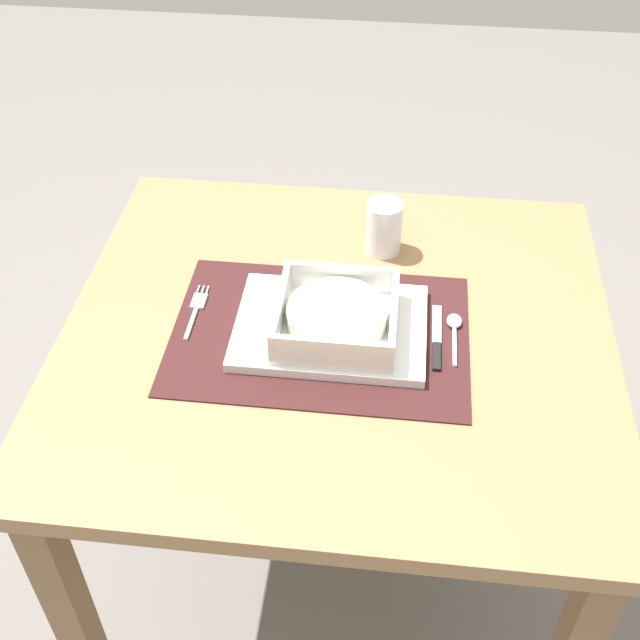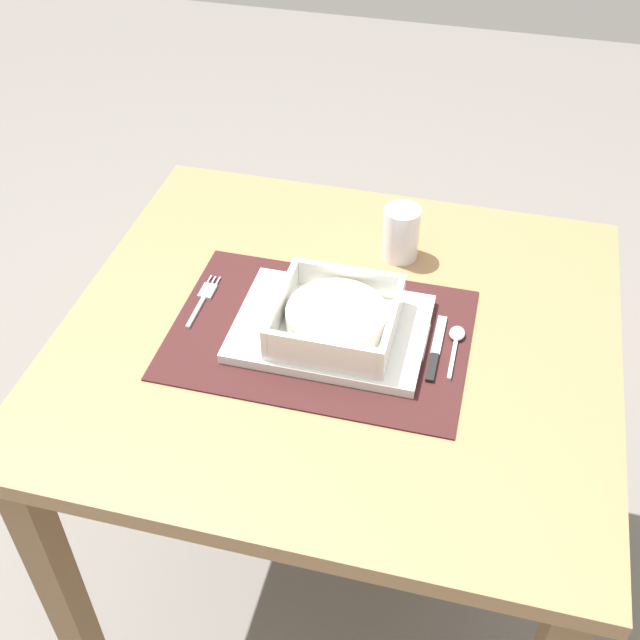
# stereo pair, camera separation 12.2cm
# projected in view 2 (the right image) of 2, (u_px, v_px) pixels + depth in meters

# --- Properties ---
(ground_plane) EXTENTS (6.00, 6.00, 0.00)m
(ground_plane) POSITION_uv_depth(u_px,v_px,m) (334.00, 572.00, 1.72)
(ground_plane) COLOR slate
(dining_table) EXTENTS (0.85, 0.79, 0.71)m
(dining_table) POSITION_uv_depth(u_px,v_px,m) (338.00, 376.00, 1.32)
(dining_table) COLOR #936D47
(dining_table) RESTS_ON ground
(placemat) EXTENTS (0.46, 0.32, 0.00)m
(placemat) POSITION_uv_depth(u_px,v_px,m) (320.00, 334.00, 1.24)
(placemat) COLOR #381919
(placemat) RESTS_ON dining_table
(serving_plate) EXTENTS (0.29, 0.21, 0.02)m
(serving_plate) POSITION_uv_depth(u_px,v_px,m) (331.00, 328.00, 1.24)
(serving_plate) COLOR white
(serving_plate) RESTS_ON placemat
(porridge_bowl) EXTENTS (0.18, 0.18, 0.05)m
(porridge_bowl) POSITION_uv_depth(u_px,v_px,m) (336.00, 319.00, 1.21)
(porridge_bowl) COLOR white
(porridge_bowl) RESTS_ON serving_plate
(fork) EXTENTS (0.02, 0.13, 0.00)m
(fork) POSITION_uv_depth(u_px,v_px,m) (204.00, 297.00, 1.30)
(fork) COLOR silver
(fork) RESTS_ON placemat
(spoon) EXTENTS (0.02, 0.11, 0.01)m
(spoon) POSITION_uv_depth(u_px,v_px,m) (456.00, 339.00, 1.22)
(spoon) COLOR silver
(spoon) RESTS_ON placemat
(butter_knife) EXTENTS (0.01, 0.14, 0.01)m
(butter_knife) POSITION_uv_depth(u_px,v_px,m) (435.00, 352.00, 1.20)
(butter_knife) COLOR black
(butter_knife) RESTS_ON placemat
(bread_knife) EXTENTS (0.01, 0.14, 0.01)m
(bread_knife) POSITION_uv_depth(u_px,v_px,m) (419.00, 357.00, 1.20)
(bread_knife) COLOR #59331E
(bread_knife) RESTS_ON placemat
(drinking_glass) EXTENTS (0.06, 0.06, 0.09)m
(drinking_glass) POSITION_uv_depth(u_px,v_px,m) (401.00, 235.00, 1.36)
(drinking_glass) COLOR white
(drinking_glass) RESTS_ON dining_table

